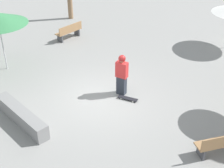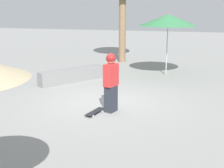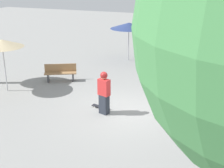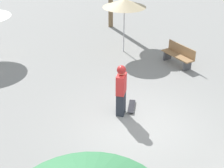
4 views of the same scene
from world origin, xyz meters
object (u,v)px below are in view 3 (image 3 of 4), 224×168
bench_far (61,73)px  shade_umbrella_navy (129,26)px  skater_main (104,91)px  skateboard (101,107)px  concrete_ledge (194,95)px  shade_umbrella_tan (2,43)px

bench_far → shade_umbrella_navy: 5.62m
skater_main → skateboard: bearing=-32.7°
skateboard → concrete_ledge: (-2.14, 3.44, 0.22)m
bench_far → shade_umbrella_tan: size_ratio=0.67×
concrete_ledge → shade_umbrella_navy: (-5.24, -4.73, 1.88)m
concrete_ledge → shade_umbrella_tan: shade_umbrella_tan is taller
skater_main → skateboard: 1.00m
shade_umbrella_tan → bench_far: bearing=143.5°
skateboard → shade_umbrella_tan: (-0.24, -4.85, 2.19)m
bench_far → shade_umbrella_tan: (2.17, -1.60, 1.83)m
skater_main → concrete_ledge: skater_main is taller
concrete_ledge → shade_umbrella_tan: size_ratio=1.07×
skateboard → shade_umbrella_navy: shade_umbrella_navy is taller
skateboard → bench_far: bearing=-23.9°
concrete_ledge → bench_far: bearing=-92.2°
shade_umbrella_tan → shade_umbrella_navy: size_ratio=1.04×
shade_umbrella_navy → concrete_ledge: bearing=42.1°
skateboard → bench_far: size_ratio=0.51×
concrete_ledge → bench_far: (-0.26, -6.69, 0.15)m
bench_far → shade_umbrella_tan: shade_umbrella_tan is taller
skater_main → shade_umbrella_navy: bearing=-60.5°
skateboard → concrete_ledge: size_ratio=0.32×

